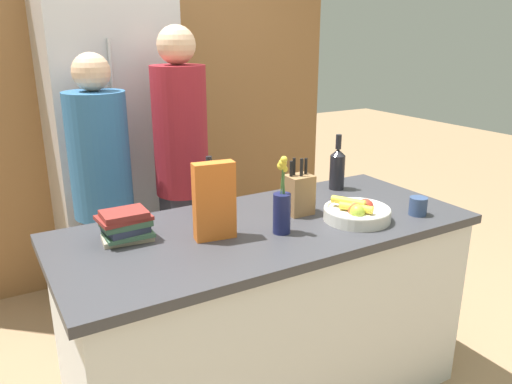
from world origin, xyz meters
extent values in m
cube|color=silver|center=(0.00, 0.00, 0.43)|extent=(1.75, 0.77, 0.85)
cube|color=#38383D|center=(0.00, 0.00, 0.87)|extent=(1.82, 0.80, 0.04)
cube|color=olive|center=(0.00, 1.72, 1.30)|extent=(3.02, 0.12, 2.60)
cube|color=#B7B7BC|center=(-0.30, 1.36, 1.01)|extent=(0.73, 0.60, 2.01)
cylinder|color=#B7B7BC|center=(-0.35, 1.05, 1.11)|extent=(0.02, 0.02, 1.11)
cylinder|color=silver|center=(0.37, -0.16, 0.92)|extent=(0.30, 0.30, 0.05)
torus|color=silver|center=(0.37, -0.16, 0.94)|extent=(0.30, 0.30, 0.02)
sphere|color=#C64C23|center=(0.34, -0.19, 0.95)|extent=(0.07, 0.07, 0.07)
sphere|color=#99B233|center=(0.33, -0.20, 0.95)|extent=(0.07, 0.07, 0.07)
sphere|color=red|center=(0.36, -0.15, 0.96)|extent=(0.07, 0.07, 0.07)
sphere|color=red|center=(0.42, -0.15, 0.95)|extent=(0.07, 0.07, 0.07)
sphere|color=#C64C23|center=(0.38, -0.17, 0.95)|extent=(0.08, 0.08, 0.08)
cylinder|color=yellow|center=(0.34, -0.18, 0.97)|extent=(0.11, 0.14, 0.03)
cylinder|color=yellow|center=(0.34, -0.13, 0.98)|extent=(0.10, 0.15, 0.03)
cube|color=olive|center=(0.19, 0.04, 0.99)|extent=(0.12, 0.10, 0.18)
cylinder|color=black|center=(0.15, 0.05, 1.11)|extent=(0.01, 0.01, 0.08)
cylinder|color=black|center=(0.17, 0.06, 1.11)|extent=(0.01, 0.01, 0.09)
cylinder|color=black|center=(0.19, 0.03, 1.11)|extent=(0.01, 0.01, 0.09)
cylinder|color=black|center=(0.22, 0.06, 1.10)|extent=(0.01, 0.01, 0.08)
cylinder|color=black|center=(0.24, 0.05, 1.11)|extent=(0.01, 0.01, 0.08)
cylinder|color=#191E4C|center=(0.00, -0.11, 0.98)|extent=(0.07, 0.07, 0.17)
cylinder|color=#477538|center=(0.01, -0.11, 1.12)|extent=(0.01, 0.01, 0.10)
sphere|color=gold|center=(0.01, -0.11, 1.17)|extent=(0.03, 0.03, 0.03)
cylinder|color=#477538|center=(0.00, -0.11, 1.12)|extent=(0.01, 0.01, 0.12)
sphere|color=gold|center=(0.00, -0.10, 1.18)|extent=(0.04, 0.04, 0.04)
cylinder|color=#477538|center=(0.00, -0.11, 1.13)|extent=(0.01, 0.01, 0.13)
sphere|color=gold|center=(0.00, -0.11, 1.19)|extent=(0.03, 0.03, 0.03)
cylinder|color=#477538|center=(0.00, -0.12, 1.14)|extent=(0.02, 0.01, 0.15)
sphere|color=gold|center=(0.00, -0.12, 1.21)|extent=(0.03, 0.03, 0.03)
cube|color=orange|center=(-0.26, -0.02, 1.05)|extent=(0.17, 0.08, 0.32)
cylinder|color=#334770|center=(0.66, -0.25, 0.94)|extent=(0.08, 0.08, 0.08)
torus|color=#334770|center=(0.68, -0.21, 0.94)|extent=(0.04, 0.06, 0.06)
cube|color=#B7A88E|center=(-0.58, 0.13, 0.90)|extent=(0.21, 0.13, 0.02)
cube|color=#3D6047|center=(-0.58, 0.13, 0.92)|extent=(0.19, 0.15, 0.02)
cube|color=#2D334C|center=(-0.58, 0.14, 0.94)|extent=(0.17, 0.16, 0.03)
cube|color=#3D6047|center=(-0.58, 0.13, 0.97)|extent=(0.19, 0.13, 0.02)
cube|color=maroon|center=(-0.59, 0.14, 0.99)|extent=(0.21, 0.16, 0.02)
cube|color=maroon|center=(-0.59, 0.13, 1.01)|extent=(0.17, 0.13, 0.02)
cylinder|color=black|center=(0.59, 0.25, 0.99)|extent=(0.08, 0.08, 0.18)
cone|color=black|center=(0.59, 0.25, 1.09)|extent=(0.08, 0.08, 0.04)
cylinder|color=black|center=(0.59, 0.25, 1.15)|extent=(0.03, 0.03, 0.08)
cylinder|color=black|center=(-0.15, 0.27, 0.98)|extent=(0.07, 0.07, 0.16)
cone|color=black|center=(-0.15, 0.27, 1.07)|extent=(0.07, 0.07, 0.03)
cylinder|color=black|center=(-0.15, 0.27, 1.12)|extent=(0.03, 0.03, 0.07)
cube|color=#383842|center=(-0.51, 0.81, 0.39)|extent=(0.26, 0.19, 0.77)
cylinder|color=#2D6093|center=(-0.51, 0.81, 1.09)|extent=(0.31, 0.31, 0.64)
sphere|color=#DBAD89|center=(-0.51, 0.81, 1.51)|extent=(0.19, 0.19, 0.19)
cube|color=#383842|center=(-0.08, 0.78, 0.42)|extent=(0.24, 0.17, 0.83)
cylinder|color=maroon|center=(-0.08, 0.78, 1.18)|extent=(0.29, 0.29, 0.70)
sphere|color=#DBAD89|center=(-0.08, 0.78, 1.63)|extent=(0.20, 0.20, 0.20)
camera|label=1|loc=(-1.07, -1.73, 1.70)|focal=35.00mm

